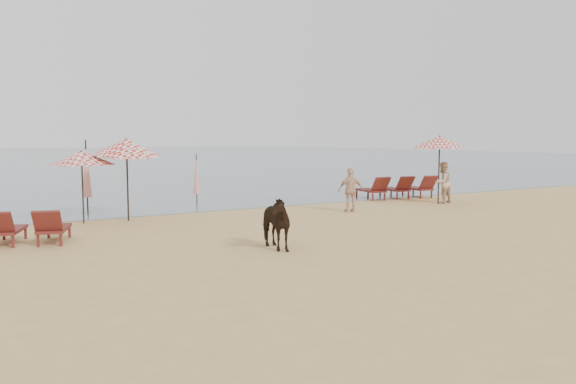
% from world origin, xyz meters
% --- Properties ---
extents(ground, '(120.00, 120.00, 0.00)m').
position_xyz_m(ground, '(0.00, 0.00, 0.00)').
color(ground, tan).
rests_on(ground, ground).
extents(sea, '(160.00, 140.00, 0.06)m').
position_xyz_m(sea, '(0.00, 80.00, 0.00)').
color(sea, '#51606B').
rests_on(sea, ground).
extents(lounger_cluster_left, '(3.11, 2.41, 0.60)m').
position_xyz_m(lounger_cluster_left, '(-6.76, 6.84, 0.42)').
color(lounger_cluster_left, '#5D1618').
rests_on(lounger_cluster_left, ground).
extents(lounger_cluster_right, '(3.25, 2.20, 0.67)m').
position_xyz_m(lounger_cluster_right, '(8.35, 9.93, 0.46)').
color(lounger_cluster_right, '#5D1618').
rests_on(lounger_cluster_right, ground).
extents(umbrella_open_left_a, '(1.92, 1.92, 2.19)m').
position_xyz_m(umbrella_open_left_a, '(-4.45, 9.55, 1.97)').
color(umbrella_open_left_a, black).
rests_on(umbrella_open_left_a, ground).
extents(umbrella_open_left_b, '(2.07, 2.11, 2.64)m').
position_xyz_m(umbrella_open_left_b, '(-3.16, 9.35, 2.29)').
color(umbrella_open_left_b, black).
rests_on(umbrella_open_left_b, ground).
extents(umbrella_open_right, '(2.18, 2.18, 2.66)m').
position_xyz_m(umbrella_open_right, '(8.48, 7.72, 2.39)').
color(umbrella_open_right, black).
rests_on(umbrella_open_right, ground).
extents(umbrella_closed_left, '(0.30, 0.30, 2.50)m').
position_xyz_m(umbrella_closed_left, '(-3.98, 11.32, 1.54)').
color(umbrella_closed_left, black).
rests_on(umbrella_closed_left, ground).
extents(umbrella_closed_right, '(0.24, 0.24, 1.96)m').
position_xyz_m(umbrella_closed_right, '(0.05, 11.76, 1.21)').
color(umbrella_closed_right, black).
rests_on(umbrella_closed_right, ground).
extents(cow, '(0.79, 1.53, 1.25)m').
position_xyz_m(cow, '(-1.52, 3.19, 0.63)').
color(cow, black).
rests_on(cow, ground).
extents(beachgoer_right_a, '(0.84, 0.68, 1.62)m').
position_xyz_m(beachgoer_right_a, '(8.75, 7.76, 0.81)').
color(beachgoer_right_a, tan).
rests_on(beachgoer_right_a, ground).
extents(beachgoer_right_b, '(0.96, 0.62, 1.53)m').
position_xyz_m(beachgoer_right_b, '(4.05, 7.52, 0.76)').
color(beachgoer_right_b, tan).
rests_on(beachgoer_right_b, ground).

